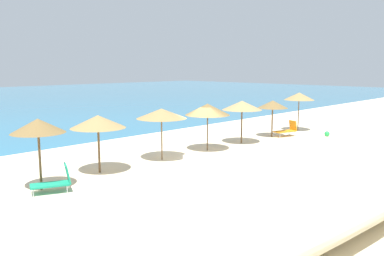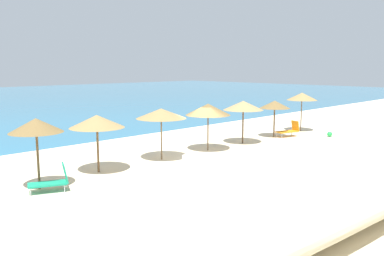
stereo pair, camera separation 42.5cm
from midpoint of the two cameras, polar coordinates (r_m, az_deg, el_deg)
ground_plane at (r=21.78m, az=0.61°, el=-4.00°), size 160.00×160.00×0.00m
dune_ridge at (r=14.63m, az=15.96°, el=-7.26°), size 42.13×9.09×1.70m
beach_umbrella_1 at (r=16.65m, az=-21.57°, el=0.25°), size 2.07×2.07×2.81m
beach_umbrella_2 at (r=18.60m, az=-13.75°, el=0.86°), size 2.47×2.47×2.63m
beach_umbrella_3 at (r=20.68m, az=-4.91°, el=2.04°), size 2.57×2.57×2.66m
beach_umbrella_4 at (r=22.93m, az=1.68°, el=2.64°), size 2.55×2.55×2.70m
beach_umbrella_5 at (r=25.25m, az=6.58°, el=3.18°), size 2.48×2.48×2.67m
beach_umbrella_6 at (r=27.91m, az=10.87°, el=3.28°), size 2.05×2.05×2.49m
beach_umbrella_7 at (r=30.95m, az=14.48°, el=4.35°), size 2.22×2.22×2.86m
lounge_chair_0 at (r=16.52m, az=-19.42°, el=-7.09°), size 1.62×1.19×1.07m
lounge_chair_1 at (r=28.56m, az=12.82°, el=-0.25°), size 1.76×1.08×1.06m
beach_ball at (r=29.34m, az=18.10°, el=-0.77°), size 0.35×0.35×0.35m
cooler_box at (r=20.27m, az=-1.10°, el=-4.38°), size 0.50×0.50×0.40m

